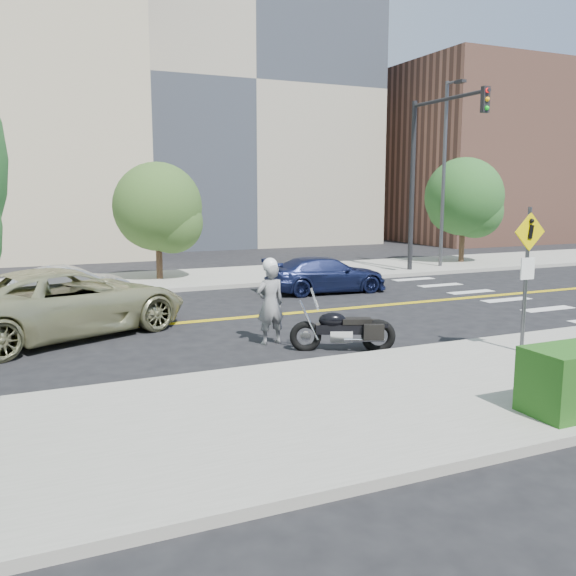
{
  "coord_description": "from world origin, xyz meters",
  "views": [
    {
      "loc": [
        -5.27,
        -15.65,
        3.45
      ],
      "look_at": [
        0.47,
        -2.64,
        1.2
      ],
      "focal_mm": 38.0,
      "sensor_mm": 36.0,
      "label": 1
    }
  ],
  "objects_px": {
    "pedestrian_sign": "(527,266)",
    "motorcyclist": "(270,301)",
    "parked_car_silver": "(71,285)",
    "parked_car_blue": "(326,275)",
    "motorcycle": "(343,320)",
    "suv": "(66,302)"
  },
  "relations": [
    {
      "from": "pedestrian_sign",
      "to": "suv",
      "type": "bearing_deg",
      "value": 144.83
    },
    {
      "from": "suv",
      "to": "parked_car_silver",
      "type": "relative_size",
      "value": 1.67
    },
    {
      "from": "motorcycle",
      "to": "suv",
      "type": "relative_size",
      "value": 0.38
    },
    {
      "from": "pedestrian_sign",
      "to": "suv",
      "type": "xyz_separation_m",
      "value": [
        -8.55,
        6.02,
        -1.13
      ]
    },
    {
      "from": "pedestrian_sign",
      "to": "motorcyclist",
      "type": "xyz_separation_m",
      "value": [
        -4.35,
        3.26,
        -0.97
      ]
    },
    {
      "from": "motorcycle",
      "to": "suv",
      "type": "xyz_separation_m",
      "value": [
        -5.45,
        3.93,
        0.15
      ]
    },
    {
      "from": "motorcyclist",
      "to": "parked_car_silver",
      "type": "xyz_separation_m",
      "value": [
        -3.74,
        7.25,
        -0.4
      ]
    },
    {
      "from": "pedestrian_sign",
      "to": "parked_car_silver",
      "type": "xyz_separation_m",
      "value": [
        -8.09,
        10.51,
        -1.37
      ]
    },
    {
      "from": "pedestrian_sign",
      "to": "parked_car_blue",
      "type": "distance_m",
      "value": 9.33
    },
    {
      "from": "parked_car_silver",
      "to": "parked_car_blue",
      "type": "relative_size",
      "value": 0.84
    },
    {
      "from": "motorcycle",
      "to": "parked_car_blue",
      "type": "xyz_separation_m",
      "value": [
        3.27,
        7.14,
        -0.06
      ]
    },
    {
      "from": "motorcyclist",
      "to": "suv",
      "type": "distance_m",
      "value": 5.03
    },
    {
      "from": "motorcyclist",
      "to": "suv",
      "type": "relative_size",
      "value": 0.33
    },
    {
      "from": "pedestrian_sign",
      "to": "motorcycle",
      "type": "height_order",
      "value": "pedestrian_sign"
    },
    {
      "from": "motorcyclist",
      "to": "parked_car_blue",
      "type": "bearing_deg",
      "value": -131.57
    },
    {
      "from": "pedestrian_sign",
      "to": "parked_car_blue",
      "type": "bearing_deg",
      "value": 88.96
    },
    {
      "from": "motorcyclist",
      "to": "motorcycle",
      "type": "bearing_deg",
      "value": 132.41
    },
    {
      "from": "motorcyclist",
      "to": "motorcycle",
      "type": "distance_m",
      "value": 1.74
    },
    {
      "from": "pedestrian_sign",
      "to": "motorcyclist",
      "type": "distance_m",
      "value": 5.52
    },
    {
      "from": "pedestrian_sign",
      "to": "motorcycle",
      "type": "relative_size",
      "value": 1.34
    },
    {
      "from": "motorcyclist",
      "to": "suv",
      "type": "bearing_deg",
      "value": -37.76
    },
    {
      "from": "motorcyclist",
      "to": "parked_car_silver",
      "type": "height_order",
      "value": "motorcyclist"
    }
  ]
}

